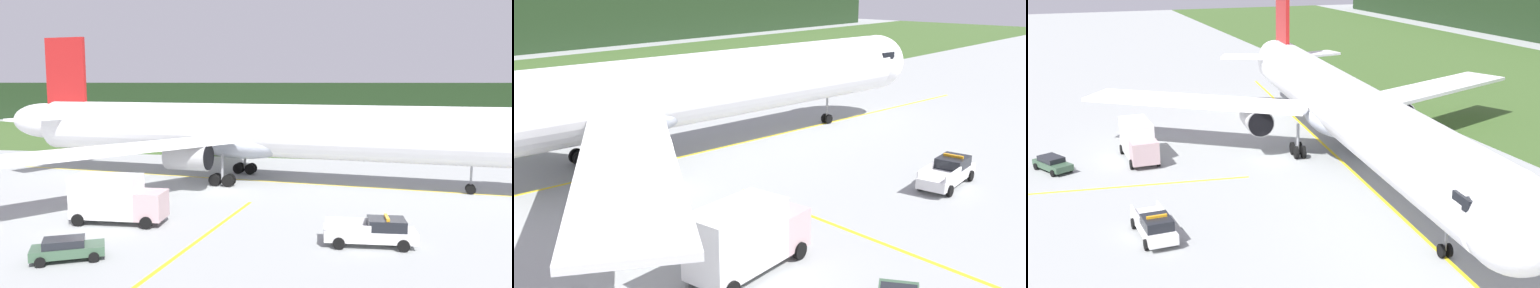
# 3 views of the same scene
# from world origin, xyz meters

# --- Properties ---
(ground) EXTENTS (320.00, 320.00, 0.00)m
(ground) POSITION_xyz_m (0.00, 0.00, 0.00)
(ground) COLOR #969A99
(grass_verge) EXTENTS (320.00, 49.66, 0.04)m
(grass_verge) POSITION_xyz_m (0.00, 46.41, 0.02)
(grass_verge) COLOR #3B5826
(grass_verge) RESTS_ON ground
(distant_tree_line) EXTENTS (288.00, 5.67, 10.14)m
(distant_tree_line) POSITION_xyz_m (0.00, 80.55, 5.07)
(distant_tree_line) COLOR #1E331B
(distant_tree_line) RESTS_ON ground
(taxiway_centerline_main) EXTENTS (82.40, 9.61, 0.01)m
(taxiway_centerline_main) POSITION_xyz_m (3.56, 5.50, 0.00)
(taxiway_centerline_main) COLOR yellow
(taxiway_centerline_main) RESTS_ON ground
(taxiway_centerline_spur) EXTENTS (3.88, 31.72, 0.01)m
(taxiway_centerline_spur) POSITION_xyz_m (1.94, -19.62, 0.00)
(taxiway_centerline_spur) COLOR yellow
(taxiway_centerline_spur) RESTS_ON ground
(airliner) EXTENTS (62.04, 46.41, 15.40)m
(airliner) POSITION_xyz_m (2.98, 5.57, 5.21)
(airliner) COLOR white
(airliner) RESTS_ON ground
(ops_pickup_truck) EXTENTS (5.87, 2.57, 1.94)m
(ops_pickup_truck) POSITION_xyz_m (13.68, -13.62, 0.90)
(ops_pickup_truck) COLOR silver
(ops_pickup_truck) RESTS_ON ground
(catering_truck) EXTENTS (6.90, 2.92, 3.73)m
(catering_truck) POSITION_xyz_m (-4.66, -11.93, 1.87)
(catering_truck) COLOR #BE9EA3
(catering_truck) RESTS_ON ground
(staff_car) EXTENTS (4.42, 3.43, 1.30)m
(staff_car) POSITION_xyz_m (-3.91, -19.65, 0.70)
(staff_car) COLOR #38553E
(staff_car) RESTS_ON ground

